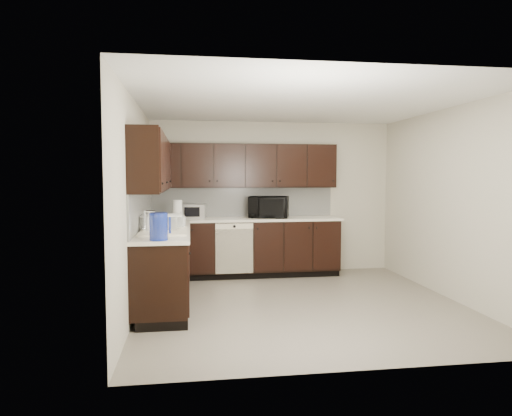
{
  "coord_description": "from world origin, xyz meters",
  "views": [
    {
      "loc": [
        -1.36,
        -5.5,
        1.61
      ],
      "look_at": [
        -0.48,
        0.6,
        1.17
      ],
      "focal_mm": 32.0,
      "sensor_mm": 36.0,
      "label": 1
    }
  ],
  "objects_px": {
    "storage_bin": "(162,223)",
    "blue_pitcher": "(159,227)",
    "microwave": "(269,207)",
    "toaster_oven": "(194,211)",
    "sink": "(164,237)"
  },
  "relations": [
    {
      "from": "storage_bin",
      "to": "blue_pitcher",
      "type": "relative_size",
      "value": 1.62
    },
    {
      "from": "microwave",
      "to": "toaster_oven",
      "type": "xyz_separation_m",
      "value": [
        -1.19,
        0.04,
        -0.06
      ]
    },
    {
      "from": "microwave",
      "to": "storage_bin",
      "type": "bearing_deg",
      "value": -121.14
    },
    {
      "from": "microwave",
      "to": "storage_bin",
      "type": "xyz_separation_m",
      "value": [
        -1.6,
        -1.47,
        -0.08
      ]
    },
    {
      "from": "sink",
      "to": "toaster_oven",
      "type": "distance_m",
      "value": 1.79
    },
    {
      "from": "storage_bin",
      "to": "blue_pitcher",
      "type": "distance_m",
      "value": 0.92
    },
    {
      "from": "blue_pitcher",
      "to": "storage_bin",
      "type": "bearing_deg",
      "value": 82.47
    },
    {
      "from": "toaster_oven",
      "to": "blue_pitcher",
      "type": "height_order",
      "value": "blue_pitcher"
    },
    {
      "from": "microwave",
      "to": "toaster_oven",
      "type": "height_order",
      "value": "microwave"
    },
    {
      "from": "microwave",
      "to": "storage_bin",
      "type": "distance_m",
      "value": 2.17
    },
    {
      "from": "sink",
      "to": "toaster_oven",
      "type": "relative_size",
      "value": 2.27
    },
    {
      "from": "sink",
      "to": "blue_pitcher",
      "type": "bearing_deg",
      "value": -90.87
    },
    {
      "from": "blue_pitcher",
      "to": "sink",
      "type": "bearing_deg",
      "value": 80.27
    },
    {
      "from": "sink",
      "to": "microwave",
      "type": "distance_m",
      "value": 2.32
    },
    {
      "from": "blue_pitcher",
      "to": "toaster_oven",
      "type": "bearing_deg",
      "value": 72.19
    }
  ]
}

